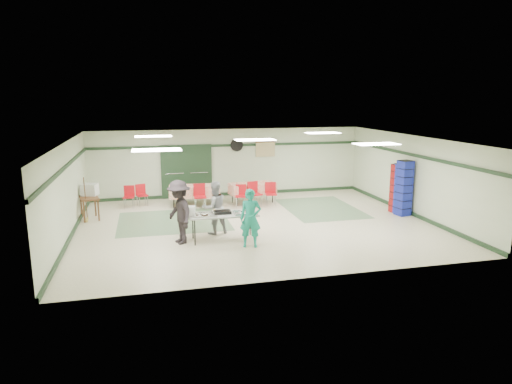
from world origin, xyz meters
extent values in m
plane|color=beige|center=(0.00, 0.00, 0.00)|extent=(11.00, 11.00, 0.00)
plane|color=silver|center=(0.00, 0.00, 2.70)|extent=(11.00, 11.00, 0.00)
plane|color=beige|center=(0.00, 4.50, 1.35)|extent=(11.00, 0.00, 11.00)
plane|color=beige|center=(0.00, -4.50, 1.35)|extent=(11.00, 0.00, 11.00)
plane|color=beige|center=(-5.50, 0.00, 1.35)|extent=(0.00, 9.00, 9.00)
plane|color=beige|center=(5.50, 0.00, 1.35)|extent=(0.00, 9.00, 9.00)
cube|color=#1C331E|center=(0.00, 4.47, 2.05)|extent=(11.00, 0.06, 0.10)
cube|color=#1C331E|center=(0.00, 4.47, 0.06)|extent=(11.00, 0.06, 0.12)
cube|color=#1C331E|center=(-5.47, 0.00, 2.05)|extent=(0.06, 9.00, 0.10)
cube|color=#1C331E|center=(-5.47, 0.00, 0.06)|extent=(0.06, 9.00, 0.12)
cube|color=#1C331E|center=(5.47, 0.00, 2.05)|extent=(0.06, 9.00, 0.10)
cube|color=#1C331E|center=(5.47, 0.00, 0.06)|extent=(0.06, 9.00, 0.12)
cube|color=#5B7757|center=(-2.50, 1.00, 0.00)|extent=(3.50, 3.00, 0.01)
cube|color=#5B7757|center=(2.80, 1.50, 0.00)|extent=(2.50, 3.50, 0.01)
cube|color=gray|center=(-2.20, 4.44, 1.05)|extent=(0.90, 0.06, 2.10)
cube|color=gray|center=(-1.25, 4.44, 1.05)|extent=(0.90, 0.06, 2.10)
cube|color=#1C331E|center=(-1.73, 4.42, 1.05)|extent=(2.00, 0.03, 2.15)
cylinder|color=black|center=(0.30, 4.44, 2.05)|extent=(0.50, 0.10, 0.50)
cube|color=tan|center=(1.50, 4.44, 1.85)|extent=(0.80, 0.02, 0.60)
cube|color=#AFAFAA|center=(-1.24, -1.33, 0.74)|extent=(1.94, 0.80, 0.04)
cylinder|color=black|center=(-2.07, -1.63, 0.36)|extent=(0.04, 0.04, 0.72)
cylinder|color=black|center=(-0.40, -1.65, 0.36)|extent=(0.04, 0.04, 0.72)
cylinder|color=black|center=(-2.07, -1.01, 0.36)|extent=(0.04, 0.04, 0.72)
cylinder|color=black|center=(-0.40, -1.03, 0.36)|extent=(0.04, 0.04, 0.72)
cube|color=silver|center=(-0.63, -1.43, 0.77)|extent=(0.64, 0.49, 0.02)
cube|color=silver|center=(-1.27, -1.16, 0.77)|extent=(0.53, 0.41, 0.02)
cube|color=silver|center=(-1.76, -1.40, 0.77)|extent=(0.64, 0.49, 0.02)
cube|color=black|center=(-1.26, -1.30, 0.80)|extent=(0.48, 0.30, 0.08)
cube|color=white|center=(-2.13, -1.30, 0.89)|extent=(0.23, 0.21, 0.26)
imported|color=#15927C|center=(-0.63, -2.08, 0.79)|extent=(0.65, 0.51, 1.58)
imported|color=#98989D|center=(-1.39, -0.67, 0.79)|extent=(0.90, 0.78, 1.57)
imported|color=black|center=(-2.45, -1.33, 0.88)|extent=(0.99, 1.29, 1.77)
cube|color=red|center=(0.60, 2.95, 0.74)|extent=(1.81, 0.99, 0.05)
cube|color=red|center=(0.60, 2.95, 0.55)|extent=(1.81, 1.01, 0.40)
cylinder|color=black|center=(-0.06, 2.56, 0.36)|extent=(0.04, 0.04, 0.72)
cylinder|color=black|center=(1.35, 2.77, 0.36)|extent=(0.04, 0.04, 0.72)
cylinder|color=black|center=(-0.15, 3.12, 0.36)|extent=(0.04, 0.04, 0.72)
cylinder|color=black|center=(1.26, 3.34, 0.36)|extent=(0.04, 0.04, 0.72)
cube|color=red|center=(-1.60, 2.95, 0.74)|extent=(1.87, 0.93, 0.05)
cube|color=red|center=(-1.60, 2.95, 0.55)|extent=(1.88, 0.95, 0.40)
cylinder|color=black|center=(-2.38, 2.70, 0.36)|extent=(0.04, 0.04, 0.72)
cylinder|color=black|center=(-0.87, 2.59, 0.36)|extent=(0.04, 0.04, 0.72)
cylinder|color=black|center=(-2.33, 3.31, 0.36)|extent=(0.04, 0.04, 0.72)
cylinder|color=black|center=(-0.82, 3.19, 0.36)|extent=(0.04, 0.04, 0.72)
cube|color=#AD0E0D|center=(0.54, 2.30, 0.47)|extent=(0.52, 0.52, 0.04)
cube|color=#AD0E0D|center=(0.49, 2.48, 0.70)|extent=(0.42, 0.15, 0.42)
cylinder|color=silver|center=(0.43, 2.09, 0.22)|extent=(0.02, 0.02, 0.44)
cylinder|color=silver|center=(0.75, 2.18, 0.22)|extent=(0.02, 0.02, 0.44)
cylinder|color=silver|center=(0.34, 2.42, 0.22)|extent=(0.02, 0.02, 0.44)
cylinder|color=silver|center=(0.66, 2.51, 0.22)|extent=(0.02, 0.02, 0.44)
cube|color=#AD0E0D|center=(0.02, 2.30, 0.42)|extent=(0.46, 0.46, 0.04)
cube|color=#AD0E0D|center=(0.06, 2.47, 0.63)|extent=(0.38, 0.13, 0.38)
cylinder|color=silver|center=(-0.17, 2.18, 0.20)|extent=(0.02, 0.02, 0.40)
cylinder|color=silver|center=(0.13, 2.11, 0.20)|extent=(0.02, 0.02, 0.40)
cylinder|color=silver|center=(-0.10, 2.48, 0.20)|extent=(0.02, 0.02, 0.40)
cylinder|color=silver|center=(0.20, 2.41, 0.20)|extent=(0.02, 0.02, 0.40)
cube|color=#AD0E0D|center=(1.15, 2.30, 0.44)|extent=(0.45, 0.45, 0.04)
cube|color=#AD0E0D|center=(1.18, 2.48, 0.66)|extent=(0.40, 0.10, 0.40)
cylinder|color=silver|center=(0.97, 2.16, 0.21)|extent=(0.02, 0.02, 0.42)
cylinder|color=silver|center=(1.29, 2.12, 0.21)|extent=(0.02, 0.02, 0.42)
cylinder|color=silver|center=(1.02, 2.48, 0.21)|extent=(0.02, 0.02, 0.42)
cylinder|color=silver|center=(1.33, 2.43, 0.21)|extent=(0.02, 0.02, 0.42)
cube|color=#AD0E0D|center=(-1.47, 2.30, 0.47)|extent=(0.44, 0.44, 0.04)
cube|color=#AD0E0D|center=(-1.47, 2.49, 0.71)|extent=(0.43, 0.05, 0.43)
cylinder|color=silver|center=(-1.64, 2.13, 0.22)|extent=(0.02, 0.02, 0.45)
cylinder|color=silver|center=(-1.30, 2.12, 0.22)|extent=(0.02, 0.02, 0.45)
cylinder|color=silver|center=(-1.64, 2.47, 0.22)|extent=(0.02, 0.02, 0.45)
cylinder|color=silver|center=(-1.30, 2.47, 0.22)|extent=(0.02, 0.02, 0.45)
cube|color=#AD0E0D|center=(-3.48, 3.35, 0.41)|extent=(0.47, 0.47, 0.04)
cube|color=#AD0E0D|center=(-3.53, 3.51, 0.62)|extent=(0.37, 0.15, 0.37)
cylinder|color=silver|center=(-3.58, 3.16, 0.20)|extent=(0.02, 0.02, 0.39)
cylinder|color=silver|center=(-3.29, 3.25, 0.20)|extent=(0.02, 0.02, 0.39)
cylinder|color=silver|center=(-3.67, 3.45, 0.20)|extent=(0.02, 0.02, 0.39)
cylinder|color=silver|center=(-3.38, 3.53, 0.20)|extent=(0.02, 0.02, 0.39)
cube|color=#AD0E0D|center=(-3.94, 3.15, 0.41)|extent=(0.42, 0.42, 0.04)
cube|color=#AD0E0D|center=(-3.92, 3.32, 0.62)|extent=(0.38, 0.09, 0.38)
cylinder|color=silver|center=(-4.11, 3.02, 0.20)|extent=(0.02, 0.02, 0.40)
cylinder|color=silver|center=(-3.81, 2.98, 0.20)|extent=(0.02, 0.02, 0.40)
cylinder|color=silver|center=(-4.07, 3.32, 0.20)|extent=(0.02, 0.02, 0.40)
cylinder|color=silver|center=(-3.78, 3.28, 0.20)|extent=(0.02, 0.02, 0.40)
cube|color=#1A259E|center=(5.15, -0.09, 0.94)|extent=(0.48, 0.48, 1.89)
cube|color=maroon|center=(5.15, 0.33, 0.85)|extent=(0.43, 0.43, 1.70)
cube|color=#1A259E|center=(5.15, 0.15, 0.87)|extent=(0.43, 0.43, 1.74)
cube|color=brown|center=(-5.15, 1.89, 0.72)|extent=(0.74, 0.96, 0.05)
cube|color=brown|center=(-5.28, 1.49, 0.35)|extent=(0.05, 0.05, 0.70)
cube|color=brown|center=(-4.85, 1.60, 0.35)|extent=(0.05, 0.05, 0.70)
cube|color=brown|center=(-5.45, 2.18, 0.35)|extent=(0.05, 0.05, 0.70)
cube|color=brown|center=(-5.02, 2.28, 0.35)|extent=(0.05, 0.05, 0.70)
cube|color=silver|center=(-5.15, 2.21, 0.94)|extent=(0.57, 0.53, 0.38)
cylinder|color=brown|center=(-5.23, 1.66, 0.75)|extent=(0.08, 0.23, 1.44)
camera|label=1|loc=(-3.25, -13.56, 4.00)|focal=32.00mm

